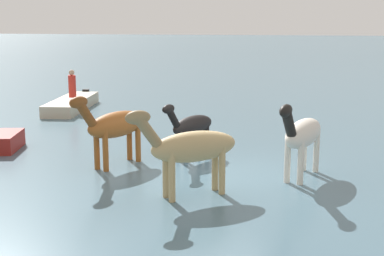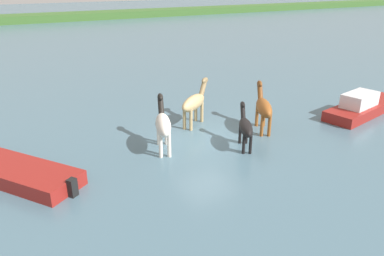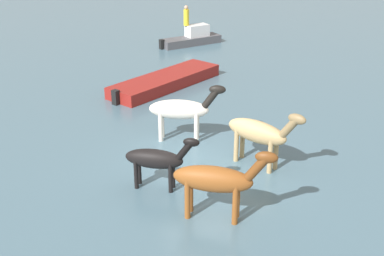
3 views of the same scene
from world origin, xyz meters
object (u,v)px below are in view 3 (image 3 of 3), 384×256
at_px(boat_launch_far, 192,40).
at_px(person_watcher_seated, 186,16).
at_px(horse_dark_mare, 182,110).
at_px(horse_pinto_flank, 259,133).
at_px(horse_gray_outer, 157,159).
at_px(boat_motor_center, 165,83).
at_px(horse_dun_straggler, 216,180).

xyz_separation_m(boat_launch_far, person_watcher_seated, (-0.08, -0.32, 1.41)).
bearing_deg(horse_dark_mare, horse_pinto_flank, -33.11).
relative_size(horse_gray_outer, boat_motor_center, 0.36).
height_order(horse_dark_mare, boat_launch_far, horse_dark_mare).
distance_m(boat_motor_center, person_watcher_seated, 8.14).
bearing_deg(boat_launch_far, person_watcher_seated, 149.07).
bearing_deg(boat_motor_center, horse_pinto_flank, -117.07).
xyz_separation_m(horse_dark_mare, boat_launch_far, (-13.20, 4.03, -0.84)).
relative_size(horse_dark_mare, boat_launch_far, 0.65).
relative_size(horse_dark_mare, boat_motor_center, 0.45).
height_order(horse_pinto_flank, person_watcher_seated, person_watcher_seated).
bearing_deg(horse_gray_outer, horse_dark_mare, 91.89).
height_order(horse_pinto_flank, horse_dark_mare, horse_pinto_flank).
bearing_deg(horse_gray_outer, person_watcher_seated, 100.54).
bearing_deg(horse_dun_straggler, boat_launch_far, 104.92).
distance_m(horse_pinto_flank, horse_gray_outer, 3.39).
xyz_separation_m(horse_pinto_flank, person_watcher_seated, (-15.82, 1.87, 0.57)).
bearing_deg(boat_launch_far, horse_dun_straggler, -119.85).
xyz_separation_m(horse_pinto_flank, horse_gray_outer, (0.52, -3.35, -0.21)).
distance_m(boat_launch_far, person_watcher_seated, 1.45).
distance_m(horse_dark_mare, horse_dun_straggler, 4.97).
bearing_deg(horse_gray_outer, boat_motor_center, 104.15).
xyz_separation_m(horse_gray_outer, boat_motor_center, (-8.92, 2.24, -0.75)).
bearing_deg(person_watcher_seated, horse_dun_straggler, -12.56).
bearing_deg(boat_launch_far, horse_dark_mare, -123.24).
distance_m(horse_gray_outer, person_watcher_seated, 17.17).
distance_m(horse_pinto_flank, boat_launch_far, 15.91).
bearing_deg(person_watcher_seated, horse_dark_mare, -15.59).
bearing_deg(horse_gray_outer, horse_dun_straggler, -30.48).
relative_size(horse_pinto_flank, boat_launch_far, 0.60).
relative_size(horse_pinto_flank, horse_gray_outer, 1.17).
distance_m(horse_gray_outer, boat_launch_far, 17.19).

